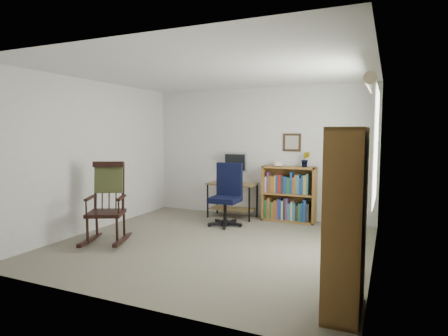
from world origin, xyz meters
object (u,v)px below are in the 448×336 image
at_px(rocking_chair, 106,202).
at_px(tall_bookshelf, 346,221).
at_px(desk, 232,200).
at_px(office_chair, 225,194).
at_px(low_bookshelf, 289,194).

relative_size(rocking_chair, tall_bookshelf, 0.73).
xyz_separation_m(desk, rocking_chair, (-1.03, -2.23, 0.26)).
distance_m(office_chair, tall_bookshelf, 3.24).
xyz_separation_m(desk, tall_bookshelf, (2.33, -3.03, 0.49)).
distance_m(desk, office_chair, 0.70).
relative_size(desk, rocking_chair, 0.76).
relative_size(office_chair, rocking_chair, 0.92).
xyz_separation_m(office_chair, tall_bookshelf, (2.19, -2.38, 0.27)).
bearing_deg(desk, office_chair, -78.07).
bearing_deg(rocking_chair, low_bookshelf, 22.67).
bearing_deg(office_chair, tall_bookshelf, -50.01).
distance_m(office_chair, low_bookshelf, 1.19).
bearing_deg(office_chair, desk, 99.30).
xyz_separation_m(low_bookshelf, tall_bookshelf, (1.29, -3.15, 0.32)).
bearing_deg(tall_bookshelf, rocking_chair, 166.56).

